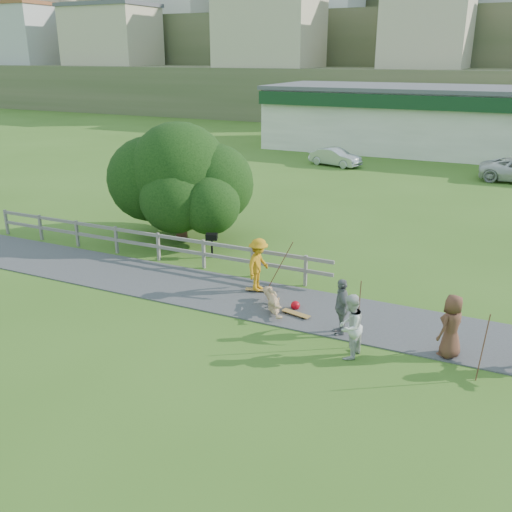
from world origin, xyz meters
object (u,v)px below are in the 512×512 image
at_px(spectator_b, 341,307).
at_px(bbq, 212,246).
at_px(skater_fallen, 273,301).
at_px(skater_rider, 258,267).
at_px(spectator_a, 350,327).
at_px(spectator_c, 451,326).
at_px(car_silver, 335,157).
at_px(tree, 180,194).

xyz_separation_m(spectator_b, bbq, (-6.47, 4.11, -0.36)).
height_order(spectator_b, bbq, spectator_b).
bearing_deg(skater_fallen, skater_rider, 99.63).
bearing_deg(spectator_b, spectator_a, -0.19).
distance_m(skater_rider, spectator_c, 6.55).
relative_size(spectator_a, car_silver, 0.46).
height_order(spectator_b, tree, tree).
height_order(spectator_b, car_silver, spectator_b).
height_order(spectator_a, car_silver, spectator_a).
distance_m(spectator_c, car_silver, 27.18).
bearing_deg(car_silver, bbq, -160.06).
bearing_deg(spectator_c, spectator_a, -37.78).
distance_m(spectator_a, car_silver, 27.38).
bearing_deg(bbq, skater_rider, -59.26).
height_order(spectator_c, bbq, spectator_c).
distance_m(skater_rider, skater_fallen, 1.60).
bearing_deg(skater_fallen, spectator_c, -39.99).
relative_size(skater_rider, car_silver, 0.47).
bearing_deg(spectator_a, bbq, -119.82).
bearing_deg(spectator_c, skater_fallen, -70.46).
height_order(skater_rider, spectator_c, skater_rider).
bearing_deg(spectator_b, spectator_c, 62.68).
bearing_deg(skater_fallen, spectator_b, -48.25).
xyz_separation_m(spectator_a, bbq, (-7.06, 5.26, -0.39)).
xyz_separation_m(skater_fallen, spectator_a, (2.93, -1.78, 0.55)).
bearing_deg(skater_rider, spectator_b, -115.29).
height_order(skater_fallen, bbq, bbq).
xyz_separation_m(skater_fallen, bbq, (-4.13, 3.47, 0.15)).
distance_m(spectator_b, car_silver, 26.11).
relative_size(tree, bbq, 7.11).
relative_size(spectator_b, bbq, 1.74).
bearing_deg(bbq, tree, 123.03).
bearing_deg(spectator_c, car_silver, -129.54).
bearing_deg(skater_rider, tree, 55.63).
distance_m(skater_fallen, car_silver, 24.86).
height_order(spectator_a, spectator_c, spectator_a).
relative_size(skater_fallen, car_silver, 0.48).
distance_m(skater_rider, spectator_a, 4.89).
xyz_separation_m(spectator_c, car_silver, (-11.09, 24.81, -0.24)).
height_order(skater_fallen, car_silver, car_silver).
xyz_separation_m(skater_fallen, spectator_b, (2.35, -0.63, 0.51)).
distance_m(tree, bbq, 3.37).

